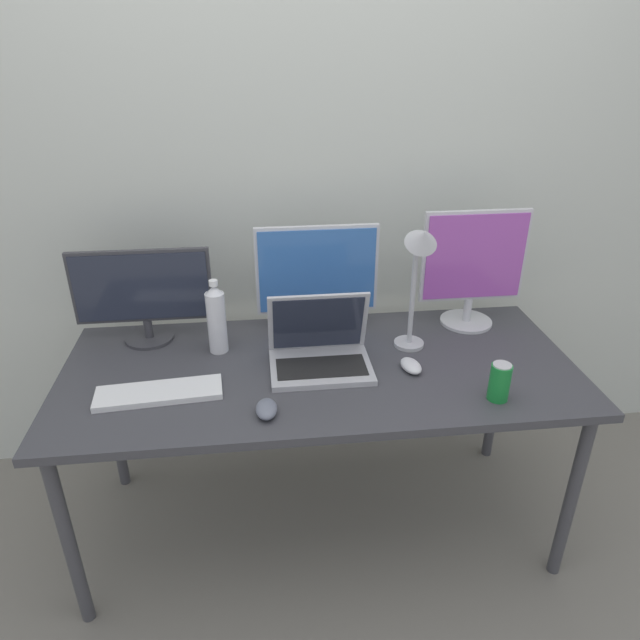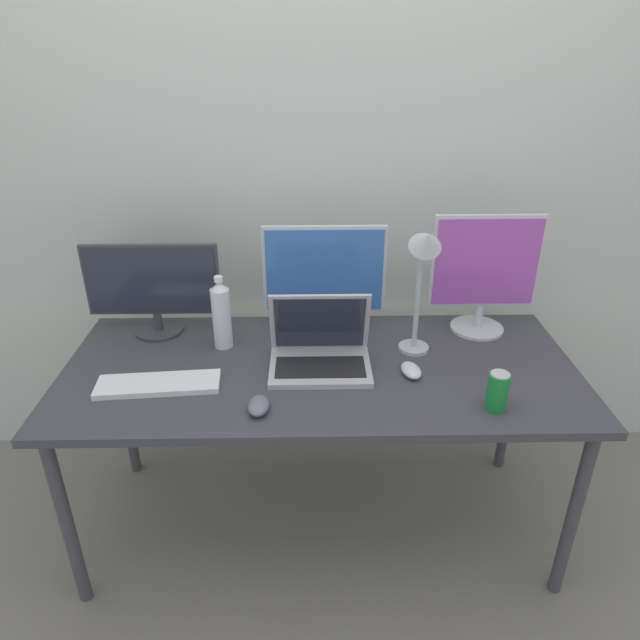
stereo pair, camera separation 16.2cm
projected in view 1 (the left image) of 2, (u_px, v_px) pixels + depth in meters
The scene contains 13 objects.
ground_plane at pixel (320, 522), 2.32m from camera, with size 16.00×16.00×0.00m, color gray.
wall_back at pixel (303, 168), 2.26m from camera, with size 7.00×0.08×2.60m, color silver.
work_desk at pixel (320, 380), 2.01m from camera, with size 1.78×0.78×0.74m.
monitor_left at pixel (143, 292), 2.07m from camera, with size 0.50×0.18×0.36m.
monitor_center at pixel (317, 276), 2.15m from camera, with size 0.46×0.18×0.41m.
monitor_right at pixel (473, 266), 2.17m from camera, with size 0.40×0.20×0.46m.
laptop_silver at pixel (320, 350), 1.97m from camera, with size 0.35×0.26×0.26m.
keyboard_main at pixel (159, 393), 1.82m from camera, with size 0.40×0.13×0.02m, color white.
mouse_by_keyboard at pixel (267, 409), 1.73m from camera, with size 0.07×0.10×0.04m, color slate.
mouse_by_laptop at pixel (411, 366), 1.96m from camera, with size 0.06×0.10×0.03m, color silver.
water_bottle at pixel (217, 319), 2.03m from camera, with size 0.07×0.07×0.28m.
soda_can_near_keyboard at pixel (500, 382), 1.78m from camera, with size 0.07×0.07×0.13m.
desk_lamp at pixel (419, 264), 1.93m from camera, with size 0.11×0.18×0.49m.
Camera 1 is at (-0.20, -1.69, 1.78)m, focal length 32.00 mm.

